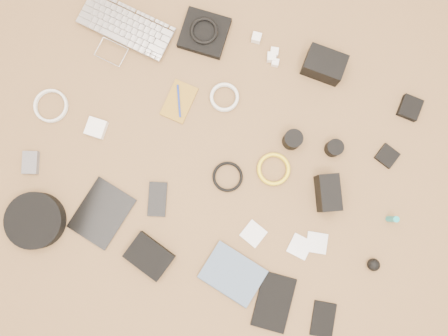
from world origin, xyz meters
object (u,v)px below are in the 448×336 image
(paperback, at_px, (221,293))
(headphone_case, at_px, (35,220))
(laptop, at_px, (120,38))
(phone, at_px, (157,199))
(tablet, at_px, (102,213))
(dslr_camera, at_px, (324,65))

(paperback, bearing_deg, headphone_case, 101.05)
(laptop, distance_m, phone, 0.64)
(tablet, bearing_deg, dslr_camera, 65.53)
(dslr_camera, xyz_separation_m, paperback, (-0.12, -0.92, -0.03))
(laptop, distance_m, tablet, 0.67)
(phone, bearing_deg, tablet, -162.82)
(dslr_camera, relative_size, paperback, 0.70)
(laptop, height_order, tablet, laptop)
(phone, bearing_deg, laptop, 106.84)
(headphone_case, bearing_deg, paperback, -3.59)
(laptop, relative_size, paperback, 1.73)
(laptop, distance_m, dslr_camera, 0.79)
(phone, distance_m, paperback, 0.42)
(dslr_camera, relative_size, headphone_case, 0.70)
(tablet, height_order, headphone_case, headphone_case)
(paperback, bearing_deg, laptop, 54.26)
(dslr_camera, relative_size, phone, 1.14)
(dslr_camera, bearing_deg, laptop, -167.64)
(dslr_camera, bearing_deg, paperback, -93.82)
(tablet, bearing_deg, headphone_case, -141.81)
(dslr_camera, height_order, headphone_case, dslr_camera)
(dslr_camera, distance_m, tablet, 1.00)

